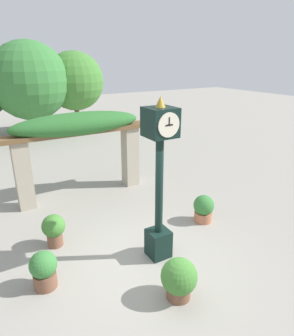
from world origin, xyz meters
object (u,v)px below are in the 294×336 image
at_px(pedestal_clock, 159,177).
at_px(potted_plant_far_right, 44,269).
at_px(potted_plant_near_left, 54,229).
at_px(potted_plant_far_left, 179,278).
at_px(potted_plant_near_right, 204,208).

bearing_deg(pedestal_clock, potted_plant_far_right, 173.45).
distance_m(potted_plant_near_left, potted_plant_far_left, 3.24).
distance_m(pedestal_clock, potted_plant_far_left, 1.99).
relative_size(potted_plant_near_right, potted_plant_far_left, 0.93).
bearing_deg(potted_plant_far_right, potted_plant_near_left, 67.92).
bearing_deg(potted_plant_near_right, potted_plant_far_right, -175.04).
relative_size(pedestal_clock, potted_plant_far_right, 4.54).
height_order(potted_plant_near_left, potted_plant_far_left, potted_plant_far_left).
bearing_deg(pedestal_clock, potted_plant_far_left, -105.89).
bearing_deg(potted_plant_near_right, pedestal_clock, -160.77).
height_order(pedestal_clock, potted_plant_far_right, pedestal_clock).
relative_size(potted_plant_near_left, potted_plant_near_right, 1.06).
bearing_deg(potted_plant_near_right, potted_plant_far_left, -139.38).
distance_m(potted_plant_far_left, potted_plant_far_right, 2.59).
height_order(potted_plant_near_right, potted_plant_far_left, potted_plant_far_left).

